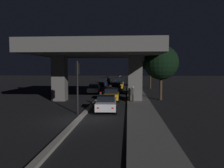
{
  "coord_description": "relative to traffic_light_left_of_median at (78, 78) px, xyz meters",
  "views": [
    {
      "loc": [
        3.82,
        -16.7,
        4.1
      ],
      "look_at": [
        1.49,
        15.43,
        1.73
      ],
      "focal_mm": 35.0,
      "sensor_mm": 36.0,
      "label": 1
    }
  ],
  "objects": [
    {
      "name": "sidewalk_right",
      "position": [
        5.72,
        25.76,
        -3.13
      ],
      "size": [
        2.69,
        126.0,
        0.16
      ],
      "primitive_type": "cube",
      "color": "#5B5956",
      "rests_on": "ground_plane"
    },
    {
      "name": "traffic_light_left_of_median",
      "position": [
        0.0,
        0.0,
        0.0
      ],
      "size": [
        0.3,
        0.49,
        4.7
      ],
      "color": "black",
      "rests_on": "ground_plane"
    },
    {
      "name": "median_divider",
      "position": [
        0.59,
        32.76,
        -3.11
      ],
      "size": [
        0.38,
        126.0,
        0.2
      ],
      "primitive_type": "cube",
      "color": "gray",
      "rests_on": "ground_plane"
    },
    {
      "name": "elevated_overpass",
      "position": [
        0.59,
        7.86,
        2.83
      ],
      "size": [
        15.06,
        12.88,
        7.97
      ],
      "color": "#5B5956",
      "rests_on": "ground_plane"
    },
    {
      "name": "roadside_tree_kerbside_near",
      "position": [
        8.62,
        9.23,
        1.57
      ],
      "size": [
        4.39,
        4.39,
        6.99
      ],
      "color": "#38281C",
      "rests_on": "ground_plane"
    },
    {
      "name": "ground_plane",
      "position": [
        0.59,
        -2.24,
        -3.21
      ],
      "size": [
        200.0,
        200.0,
        0.0
      ],
      "primitive_type": "plane",
      "color": "black"
    },
    {
      "name": "car_white_lead",
      "position": [
        2.42,
        1.29,
        -2.44
      ],
      "size": [
        2.12,
        4.2,
        1.52
      ],
      "rotation": [
        0.0,
        0.0,
        1.62
      ],
      "color": "silver",
      "rests_on": "ground_plane"
    },
    {
      "name": "car_dark_green_third",
      "position": [
        2.5,
        16.74,
        -2.33
      ],
      "size": [
        1.91,
        4.09,
        1.73
      ],
      "rotation": [
        0.0,
        0.0,
        1.6
      ],
      "color": "black",
      "rests_on": "ground_plane"
    },
    {
      "name": "car_white_fifth",
      "position": [
        2.55,
        29.43,
        -2.15
      ],
      "size": [
        2.03,
        4.05,
        2.03
      ],
      "rotation": [
        0.0,
        0.0,
        1.61
      ],
      "color": "silver",
      "rests_on": "ground_plane"
    },
    {
      "name": "car_dark_blue_second_oncoming",
      "position": [
        -1.04,
        29.15,
        -2.2
      ],
      "size": [
        1.94,
        4.4,
        1.93
      ],
      "rotation": [
        0.0,
        0.0,
        -1.54
      ],
      "color": "#141938",
      "rests_on": "ground_plane"
    },
    {
      "name": "motorcycle_black_filtering_near",
      "position": [
        1.41,
        4.68,
        -2.59
      ],
      "size": [
        0.34,
        1.93,
        1.47
      ],
      "rotation": [
        0.0,
        0.0,
        1.62
      ],
      "color": "black",
      "rests_on": "ground_plane"
    },
    {
      "name": "car_white_lead_oncoming",
      "position": [
        -1.06,
        16.23,
        -2.45
      ],
      "size": [
        2.01,
        4.67,
        1.46
      ],
      "rotation": [
        0.0,
        0.0,
        -1.53
      ],
      "color": "silver",
      "rests_on": "ground_plane"
    },
    {
      "name": "street_lamp",
      "position": [
        4.6,
        29.91,
        1.06
      ],
      "size": [
        1.89,
        0.32,
        7.2
      ],
      "color": "#2D2D30",
      "rests_on": "ground_plane"
    },
    {
      "name": "car_taxi_yellow_fourth",
      "position": [
        2.65,
        23.36,
        -2.4
      ],
      "size": [
        2.03,
        4.63,
        1.56
      ],
      "rotation": [
        0.0,
        0.0,
        1.56
      ],
      "color": "gold",
      "rests_on": "ground_plane"
    },
    {
      "name": "pedestrian_on_sidewalk",
      "position": [
        5.0,
        6.5,
        -2.11
      ],
      "size": [
        0.3,
        0.3,
        1.83
      ],
      "color": "#2D261E",
      "rests_on": "sidewalk_right"
    },
    {
      "name": "roadside_tree_kerbside_mid",
      "position": [
        8.89,
        25.07,
        2.24
      ],
      "size": [
        4.13,
        4.13,
        7.54
      ],
      "color": "#2D2116",
      "rests_on": "ground_plane"
    },
    {
      "name": "car_taxi_yellow_second",
      "position": [
        2.39,
        8.47,
        -2.43
      ],
      "size": [
        2.0,
        4.85,
        1.53
      ],
      "rotation": [
        0.0,
        0.0,
        1.59
      ],
      "color": "gold",
      "rests_on": "ground_plane"
    },
    {
      "name": "car_dark_green_third_oncoming",
      "position": [
        -1.13,
        40.19,
        -2.28
      ],
      "size": [
        2.07,
        4.64,
        1.76
      ],
      "rotation": [
        0.0,
        0.0,
        -1.62
      ],
      "color": "black",
      "rests_on": "ground_plane"
    }
  ]
}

